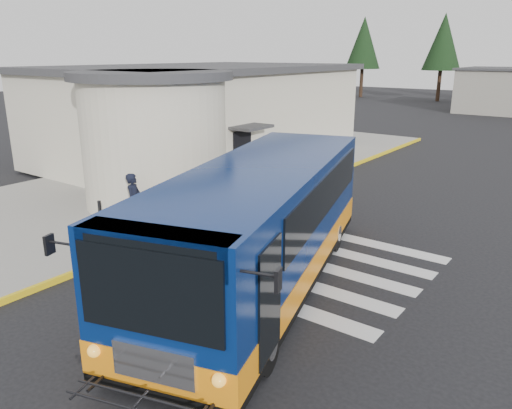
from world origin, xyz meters
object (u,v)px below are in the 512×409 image
Objects in this scene: transit_bus at (261,230)px; bollard at (101,221)px; pedestrian_a at (134,202)px; pedestrian_b at (142,191)px.

transit_bus is 5.47m from bollard.
transit_bus is 6.07× the size of pedestrian_a.
pedestrian_b is at bearing 111.05° from bollard.
transit_bus is at bearing 7.06° from bollard.
pedestrian_a is 1.40m from pedestrian_b.
bollard is at bearing 17.82° from pedestrian_b.
pedestrian_a reaches higher than bollard.
bollard is (0.03, -1.32, -0.28)m from pedestrian_a.
bollard is (-5.39, -0.67, -0.68)m from transit_bus.
pedestrian_a is at bearing 36.49° from pedestrian_b.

